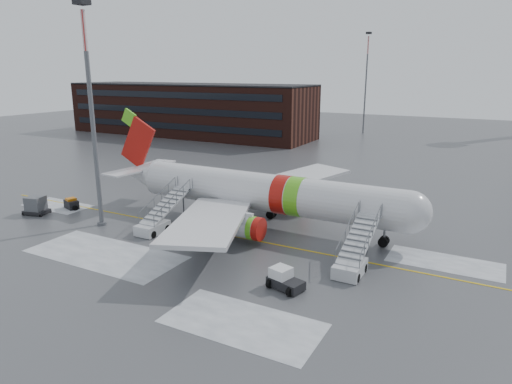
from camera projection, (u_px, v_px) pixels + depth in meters
The scene contains 10 objects.
ground at pixel (226, 231), 45.06m from camera, with size 260.00×260.00×0.00m, color #494C4F.
airliner at pixel (257, 192), 46.18m from camera, with size 35.03×32.97×11.18m.
airstair_fwd at pixel (353, 259), 35.70m from camera, with size 2.05×7.70×3.48m.
airstair_aft at pixel (157, 221), 44.72m from camera, with size 2.05×7.70×3.48m.
pushback_tug at pixel (284, 279), 33.03m from camera, with size 2.93×2.50×1.51m.
uld_container at pixel (36, 206), 50.08m from camera, with size 2.78×2.31×1.98m.
baggage_tractor at pixel (71, 204), 52.19m from camera, with size 2.52×1.63×1.24m.
light_mast_near at pixel (92, 114), 43.87m from camera, with size 1.20×1.20×21.59m.
terminal_building at pixel (188, 109), 110.85m from camera, with size 62.00×16.11×12.30m.
light_mast_far_n at pixel (366, 77), 111.49m from camera, with size 1.20×1.20×24.25m.
Camera 1 is at (22.83, -36.03, 15.32)m, focal length 32.00 mm.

